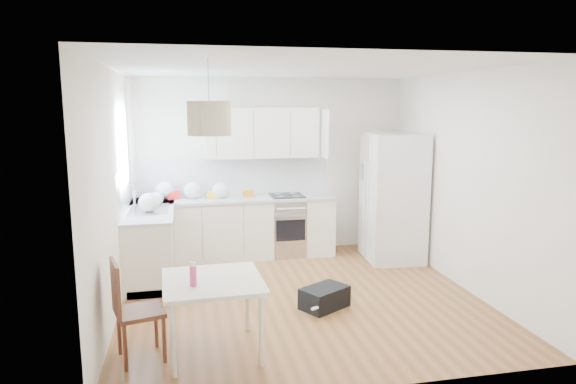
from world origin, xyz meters
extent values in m
plane|color=brown|center=(0.00, 0.00, 0.00)|extent=(4.20, 4.20, 0.00)
plane|color=white|center=(0.00, 0.00, 2.70)|extent=(4.20, 4.20, 0.00)
plane|color=silver|center=(0.00, 2.10, 1.35)|extent=(4.20, 0.00, 4.20)
plane|color=silver|center=(-2.10, 0.00, 1.35)|extent=(0.00, 4.20, 4.20)
plane|color=silver|center=(2.10, 0.00, 1.35)|extent=(0.00, 4.20, 4.20)
cube|color=#BFE0F9|center=(-2.09, 1.15, 1.75)|extent=(0.02, 1.00, 1.00)
cube|color=white|center=(-0.60, 1.80, 0.44)|extent=(3.00, 0.60, 0.88)
cube|color=white|center=(-1.80, 1.20, 0.44)|extent=(0.60, 1.80, 0.88)
cube|color=silver|center=(-0.60, 1.80, 0.90)|extent=(3.02, 0.64, 0.04)
cube|color=silver|center=(-1.80, 1.20, 0.90)|extent=(0.64, 1.82, 0.04)
cube|color=white|center=(-0.60, 2.09, 1.21)|extent=(3.00, 0.01, 0.58)
cube|color=white|center=(-2.09, 1.20, 1.21)|extent=(0.01, 1.80, 0.58)
cube|color=white|center=(-0.15, 1.94, 1.88)|extent=(1.70, 0.32, 0.75)
cube|color=beige|center=(-1.11, -1.20, 0.69)|extent=(0.94, 0.94, 0.04)
cylinder|color=white|center=(-1.47, -1.59, 0.34)|extent=(0.05, 0.05, 0.67)
cylinder|color=white|center=(-0.71, -1.57, 0.34)|extent=(0.05, 0.05, 0.67)
cylinder|color=white|center=(-1.50, -0.84, 0.34)|extent=(0.05, 0.05, 0.67)
cylinder|color=white|center=(-0.74, -0.81, 0.34)|extent=(0.05, 0.05, 0.67)
cylinder|color=#D73B78|center=(-1.28, -1.33, 0.82)|extent=(0.08, 0.08, 0.22)
cube|color=black|center=(0.20, -0.38, 0.12)|extent=(0.63, 0.56, 0.24)
cylinder|color=beige|center=(-1.10, -1.14, 2.18)|extent=(0.49, 0.49, 0.30)
ellipsoid|color=white|center=(-1.61, 1.90, 1.05)|extent=(0.29, 0.25, 0.26)
ellipsoid|color=white|center=(-1.20, 1.85, 1.04)|extent=(0.27, 0.23, 0.25)
ellipsoid|color=white|center=(-0.79, 1.80, 1.04)|extent=(0.27, 0.23, 0.24)
ellipsoid|color=white|center=(-1.72, 1.46, 1.01)|extent=(0.20, 0.17, 0.18)
ellipsoid|color=white|center=(-1.79, 1.01, 1.04)|extent=(0.27, 0.23, 0.25)
cube|color=orange|center=(-0.38, 1.84, 0.97)|extent=(0.15, 0.11, 0.10)
cube|color=gold|center=(-0.93, 1.79, 0.97)|extent=(0.16, 0.11, 0.11)
cube|color=red|center=(-1.49, 1.87, 0.98)|extent=(0.20, 0.16, 0.12)
camera|label=1|loc=(-1.34, -5.76, 2.30)|focal=32.00mm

